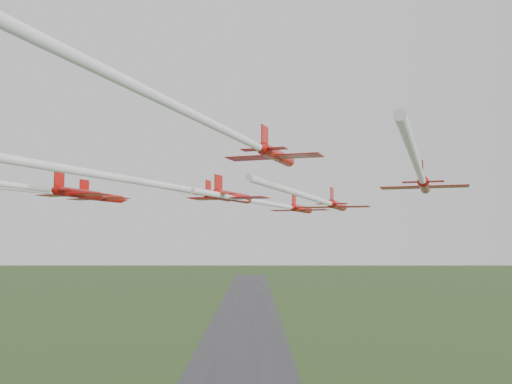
{
  "coord_description": "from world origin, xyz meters",
  "views": [
    {
      "loc": [
        4.59,
        -82.39,
        43.55
      ],
      "look_at": [
        4.84,
        -3.88,
        50.25
      ],
      "focal_mm": 40.0,
      "sensor_mm": 36.0,
      "label": 1
    }
  ],
  "objects_px": {
    "jet_row3_right": "(422,178)",
    "jet_row4_left": "(16,185)",
    "jet_lead": "(284,206)",
    "jet_row2_left": "(194,192)",
    "jet_row3_left": "(53,192)",
    "jet_row4_right": "(211,123)",
    "jet_row3_mid": "(176,187)",
    "jet_row2_right": "(325,202)"
  },
  "relations": [
    {
      "from": "jet_row3_right",
      "to": "jet_row4_left",
      "type": "xyz_separation_m",
      "value": [
        -38.38,
        -1.96,
        -0.97
      ]
    },
    {
      "from": "jet_lead",
      "to": "jet_row3_right",
      "type": "relative_size",
      "value": 1.04
    },
    {
      "from": "jet_lead",
      "to": "jet_row4_left",
      "type": "relative_size",
      "value": 1.03
    },
    {
      "from": "jet_row2_left",
      "to": "jet_row3_right",
      "type": "distance_m",
      "value": 34.79
    },
    {
      "from": "jet_row3_right",
      "to": "jet_row3_left",
      "type": "bearing_deg",
      "value": 176.68
    },
    {
      "from": "jet_lead",
      "to": "jet_row4_right",
      "type": "xyz_separation_m",
      "value": [
        -7.59,
        -54.06,
        2.09
      ]
    },
    {
      "from": "jet_lead",
      "to": "jet_row3_mid",
      "type": "xyz_separation_m",
      "value": [
        -12.93,
        -31.02,
        0.09
      ]
    },
    {
      "from": "jet_row3_left",
      "to": "jet_row4_right",
      "type": "distance_m",
      "value": 41.57
    },
    {
      "from": "jet_row4_left",
      "to": "jet_row3_mid",
      "type": "bearing_deg",
      "value": 42.42
    },
    {
      "from": "jet_row2_left",
      "to": "jet_row4_left",
      "type": "relative_size",
      "value": 0.96
    },
    {
      "from": "jet_lead",
      "to": "jet_row4_right",
      "type": "distance_m",
      "value": 54.63
    },
    {
      "from": "jet_row2_left",
      "to": "jet_row4_left",
      "type": "bearing_deg",
      "value": -97.92
    },
    {
      "from": "jet_lead",
      "to": "jet_row3_mid",
      "type": "bearing_deg",
      "value": -90.79
    },
    {
      "from": "jet_row2_right",
      "to": "jet_row4_right",
      "type": "height_order",
      "value": "jet_row4_right"
    },
    {
      "from": "jet_row3_right",
      "to": "jet_row4_right",
      "type": "bearing_deg",
      "value": -117.34
    },
    {
      "from": "jet_row3_right",
      "to": "jet_row2_left",
      "type": "bearing_deg",
      "value": 153.35
    },
    {
      "from": "jet_row2_right",
      "to": "jet_row3_right",
      "type": "distance_m",
      "value": 21.04
    },
    {
      "from": "jet_row2_right",
      "to": "jet_lead",
      "type": "bearing_deg",
      "value": 124.77
    },
    {
      "from": "jet_row3_left",
      "to": "jet_row4_left",
      "type": "height_order",
      "value": "jet_row3_left"
    },
    {
      "from": "jet_lead",
      "to": "jet_row4_left",
      "type": "height_order",
      "value": "jet_lead"
    },
    {
      "from": "jet_row2_left",
      "to": "jet_row3_right",
      "type": "bearing_deg",
      "value": -25.47
    },
    {
      "from": "jet_row2_right",
      "to": "jet_row4_left",
      "type": "distance_m",
      "value": 38.3
    },
    {
      "from": "jet_row2_left",
      "to": "jet_row4_right",
      "type": "bearing_deg",
      "value": -63.12
    },
    {
      "from": "jet_lead",
      "to": "jet_row4_left",
      "type": "bearing_deg",
      "value": -103.91
    },
    {
      "from": "jet_row3_left",
      "to": "jet_row4_right",
      "type": "bearing_deg",
      "value": -33.94
    },
    {
      "from": "jet_lead",
      "to": "jet_row3_mid",
      "type": "height_order",
      "value": "jet_row3_mid"
    },
    {
      "from": "jet_row3_mid",
      "to": "jet_row4_right",
      "type": "height_order",
      "value": "jet_row4_right"
    },
    {
      "from": "jet_row2_right",
      "to": "jet_row3_right",
      "type": "bearing_deg",
      "value": -52.25
    },
    {
      "from": "jet_row3_right",
      "to": "jet_row2_right",
      "type": "bearing_deg",
      "value": 127.48
    },
    {
      "from": "jet_row3_left",
      "to": "jet_row4_left",
      "type": "relative_size",
      "value": 0.99
    },
    {
      "from": "jet_lead",
      "to": "jet_row2_right",
      "type": "xyz_separation_m",
      "value": [
        4.53,
        -15.63,
        -0.37
      ]
    },
    {
      "from": "jet_row3_left",
      "to": "jet_row3_mid",
      "type": "xyz_separation_m",
      "value": [
        17.03,
        -11.96,
        -0.49
      ]
    },
    {
      "from": "jet_row2_left",
      "to": "jet_row2_right",
      "type": "bearing_deg",
      "value": 4.55
    },
    {
      "from": "jet_row3_left",
      "to": "jet_row4_left",
      "type": "xyz_separation_m",
      "value": [
        3.0,
        -18.38,
        -0.93
      ]
    },
    {
      "from": "jet_row2_left",
      "to": "jet_row4_left",
      "type": "distance_m",
      "value": 29.94
    },
    {
      "from": "jet_lead",
      "to": "jet_row4_right",
      "type": "relative_size",
      "value": 0.78
    },
    {
      "from": "jet_row2_left",
      "to": "jet_row3_mid",
      "type": "height_order",
      "value": "jet_row2_left"
    },
    {
      "from": "jet_lead",
      "to": "jet_row4_left",
      "type": "distance_m",
      "value": 46.13
    },
    {
      "from": "jet_lead",
      "to": "jet_row2_right",
      "type": "distance_m",
      "value": 16.28
    },
    {
      "from": "jet_row3_left",
      "to": "jet_lead",
      "type": "bearing_deg",
      "value": 55.95
    },
    {
      "from": "jet_row3_left",
      "to": "jet_row2_right",
      "type": "bearing_deg",
      "value": 29.16
    },
    {
      "from": "jet_row3_left",
      "to": "jet_row3_right",
      "type": "xyz_separation_m",
      "value": [
        41.38,
        -16.43,
        0.04
      ]
    }
  ]
}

